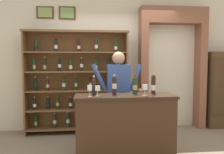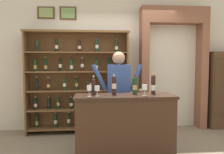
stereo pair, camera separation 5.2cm
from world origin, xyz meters
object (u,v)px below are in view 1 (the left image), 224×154
tasting_bottle_bianco (135,85)px  wine_glass_center (145,88)px  wine_shelf (77,80)px  wine_glass_right (90,89)px  tasting_bottle_grappa (153,84)px  tasting_bottle_riserva (114,85)px  tasting_counter (125,126)px  tasting_bottle_chianti (94,87)px  shopkeeper (118,88)px  side_cabinet (221,89)px  wine_glass_left (98,89)px

tasting_bottle_bianco → wine_glass_center: tasting_bottle_bianco is taller
wine_shelf → wine_glass_right: wine_shelf is taller
tasting_bottle_grappa → wine_glass_right: (-0.99, -0.19, -0.03)m
tasting_bottle_riserva → tasting_counter: bearing=-15.3°
tasting_bottle_grappa → tasting_bottle_bianco: bearing=179.1°
tasting_bottle_chianti → wine_glass_right: 0.21m
tasting_bottle_chianti → tasting_bottle_grappa: (0.92, -0.01, 0.03)m
tasting_bottle_riserva → tasting_bottle_bianco: bearing=5.2°
tasting_bottle_bianco → shopkeeper: bearing=112.4°
tasting_bottle_riserva → wine_glass_center: (0.43, -0.16, -0.03)m
side_cabinet → wine_glass_right: size_ratio=9.93×
tasting_bottle_chianti → shopkeeper: bearing=47.0°
tasting_bottle_riserva → wine_glass_right: 0.41m
tasting_bottle_chianti → side_cabinet: bearing=23.8°
side_cabinet → wine_glass_right: (-2.92, -1.46, 0.24)m
tasting_bottle_grappa → wine_shelf: bearing=135.9°
tasting_counter → tasting_bottle_grappa: tasting_bottle_grappa is taller
wine_glass_center → tasting_bottle_bianco: bearing=119.2°
wine_glass_center → wine_glass_right: (-0.80, -0.01, -0.00)m
tasting_counter → tasting_bottle_bianco: bearing=23.5°
tasting_bottle_chianti → tasting_bottle_bianco: bearing=-0.2°
tasting_counter → tasting_bottle_bianco: tasting_bottle_bianco is taller
side_cabinet → shopkeeper: side_cabinet is taller
tasting_bottle_bianco → side_cabinet: bearing=29.6°
wine_glass_right → wine_glass_left: (0.11, 0.04, -0.01)m
side_cabinet → wine_glass_right: bearing=-153.5°
tasting_bottle_riserva → wine_glass_center: tasting_bottle_riserva is taller
wine_glass_left → tasting_bottle_bianco: bearing=15.2°
wine_shelf → tasting_bottle_grappa: wine_shelf is taller
shopkeeper → tasting_bottle_grappa: size_ratio=5.02×
tasting_counter → wine_glass_left: bearing=-168.4°
wine_glass_right → tasting_counter: bearing=13.1°
shopkeeper → wine_glass_left: shopkeeper is taller
tasting_bottle_riserva → tasting_bottle_bianco: (0.32, 0.03, -0.01)m
wine_glass_right → wine_glass_center: bearing=0.5°
tasting_counter → tasting_bottle_grappa: 0.78m
wine_shelf → tasting_bottle_riserva: wine_shelf is taller
shopkeeper → wine_glass_center: 0.73m
side_cabinet → wine_glass_center: 2.58m
tasting_bottle_riserva → wine_glass_left: tasting_bottle_riserva is taller
wine_glass_center → wine_glass_left: bearing=177.3°
wine_shelf → wine_glass_left: wine_shelf is taller
side_cabinet → tasting_bottle_grappa: size_ratio=5.13×
side_cabinet → wine_glass_left: 3.15m
tasting_counter → tasting_bottle_chianti: (-0.47, 0.07, 0.60)m
shopkeeper → wine_glass_right: (-0.50, -0.67, 0.07)m
tasting_bottle_bianco → tasting_counter: bearing=-156.5°
shopkeeper → tasting_bottle_grappa: shopkeeper is taller
shopkeeper → tasting_bottle_riserva: (-0.13, -0.50, 0.11)m
tasting_bottle_chianti → tasting_bottle_bianco: tasting_bottle_bianco is taller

